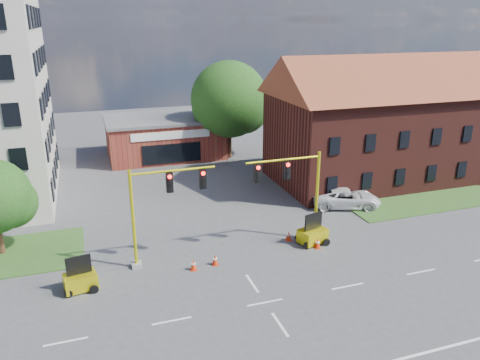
{
  "coord_description": "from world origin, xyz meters",
  "views": [
    {
      "loc": [
        -8.09,
        -19.82,
        14.24
      ],
      "look_at": [
        1.96,
        10.0,
        3.42
      ],
      "focal_mm": 35.0,
      "sensor_mm": 36.0,
      "label": 1
    }
  ],
  "objects_px": {
    "signal_mast_east": "(295,188)",
    "trailer_east": "(313,234)",
    "signal_mast_west": "(160,204)",
    "trailer_west": "(80,280)",
    "pickup_white": "(346,198)"
  },
  "relations": [
    {
      "from": "trailer_east",
      "to": "trailer_west",
      "type": "bearing_deg",
      "value": 168.08
    },
    {
      "from": "signal_mast_west",
      "to": "signal_mast_east",
      "type": "height_order",
      "value": "same"
    },
    {
      "from": "signal_mast_east",
      "to": "signal_mast_west",
      "type": "bearing_deg",
      "value": 180.0
    },
    {
      "from": "pickup_white",
      "to": "trailer_west",
      "type": "bearing_deg",
      "value": 126.09
    },
    {
      "from": "signal_mast_west",
      "to": "pickup_white",
      "type": "relative_size",
      "value": 1.15
    },
    {
      "from": "trailer_west",
      "to": "trailer_east",
      "type": "xyz_separation_m",
      "value": [
        14.81,
        1.05,
        0.03
      ]
    },
    {
      "from": "signal_mast_east",
      "to": "trailer_east",
      "type": "xyz_separation_m",
      "value": [
        1.22,
        -0.5,
        -3.27
      ]
    },
    {
      "from": "trailer_west",
      "to": "signal_mast_west",
      "type": "bearing_deg",
      "value": 8.17
    },
    {
      "from": "signal_mast_east",
      "to": "trailer_east",
      "type": "relative_size",
      "value": 2.98
    },
    {
      "from": "signal_mast_west",
      "to": "signal_mast_east",
      "type": "xyz_separation_m",
      "value": [
        8.71,
        0.0,
        0.0
      ]
    },
    {
      "from": "signal_mast_west",
      "to": "trailer_west",
      "type": "distance_m",
      "value": 6.09
    },
    {
      "from": "trailer_west",
      "to": "pickup_white",
      "type": "xyz_separation_m",
      "value": [
        20.3,
        6.02,
        0.14
      ]
    },
    {
      "from": "signal_mast_east",
      "to": "pickup_white",
      "type": "distance_m",
      "value": 8.66
    },
    {
      "from": "signal_mast_east",
      "to": "trailer_west",
      "type": "relative_size",
      "value": 3.15
    },
    {
      "from": "signal_mast_west",
      "to": "trailer_west",
      "type": "height_order",
      "value": "signal_mast_west"
    }
  ]
}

